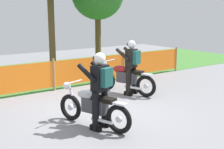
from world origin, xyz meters
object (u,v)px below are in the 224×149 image
(rider_lead, at_px, (100,87))
(rider_trailing, at_px, (132,64))
(motorcycle_trailing, at_px, (125,78))
(motorcycle_lead, at_px, (93,107))

(rider_lead, xyz_separation_m, rider_trailing, (2.31, 1.79, 0.00))
(motorcycle_trailing, height_order, rider_trailing, rider_trailing)
(motorcycle_trailing, xyz_separation_m, rider_trailing, (0.08, -0.22, 0.46))
(rider_lead, distance_m, rider_trailing, 2.93)
(motorcycle_lead, bearing_deg, motorcycle_trailing, -70.96)
(motorcycle_lead, distance_m, rider_trailing, 2.91)
(motorcycle_lead, xyz_separation_m, rider_trailing, (2.39, 1.58, 0.49))
(motorcycle_trailing, bearing_deg, motorcycle_lead, 108.06)
(motorcycle_lead, height_order, rider_trailing, rider_trailing)
(motorcycle_trailing, relative_size, rider_trailing, 1.21)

